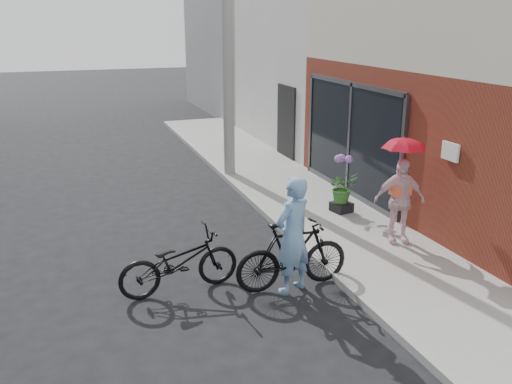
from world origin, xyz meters
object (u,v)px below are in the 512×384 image
officer (293,235)px  bike_right (292,255)px  kimono_woman (399,201)px  bike_left (179,262)px  planter (341,207)px  utility_pole (228,37)px

officer → bike_right: officer is taller
kimono_woman → bike_right: bearing=-144.6°
officer → bike_right: (0.04, 0.10, -0.36)m
bike_right → bike_left: bearing=75.3°
officer → kimono_woman: officer is taller
bike_left → planter: bike_left is taller
utility_pole → bike_right: bearing=-98.4°
bike_right → kimono_woman: bearing=-71.2°
officer → bike_right: bearing=-138.3°
officer → planter: bearing=-155.3°
kimono_woman → utility_pole: bearing=122.9°
planter → bike_left: bearing=-151.9°
bike_right → utility_pole: bearing=-7.5°
officer → bike_left: size_ratio=0.98×
bike_right → planter: size_ratio=4.84×
bike_left → bike_right: 1.69m
kimono_woman → planter: bearing=113.1°
utility_pole → planter: size_ratio=19.03×
planter → utility_pole: bearing=109.8°
bike_left → utility_pole: bearing=-29.0°
officer → utility_pole: bearing=-123.2°
officer → kimono_woman: 2.56m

